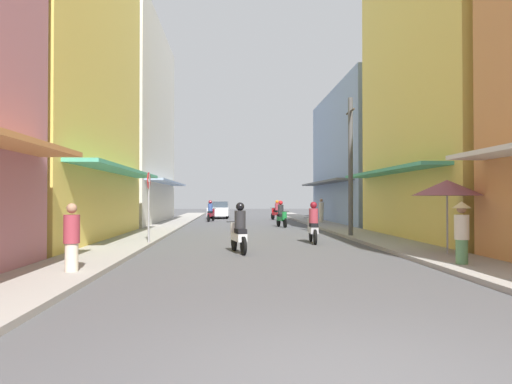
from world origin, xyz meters
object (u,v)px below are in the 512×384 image
(motorbike_maroon, at_px, (211,212))
(motorbike_silver, at_px, (313,225))
(street_sign_no_entry, at_px, (149,198))
(motorbike_green, at_px, (282,215))
(pedestrian_far, at_px, (72,240))
(vendor_umbrella, at_px, (447,188))
(motorbike_red, at_px, (276,211))
(utility_pole, at_px, (351,166))
(pedestrian_foreground, at_px, (462,231))
(parked_car, at_px, (219,210))
(motorbike_white, at_px, (239,230))
(pedestrian_midway, at_px, (321,211))

(motorbike_maroon, distance_m, motorbike_silver, 17.39)
(motorbike_silver, relative_size, street_sign_no_entry, 0.68)
(motorbike_green, relative_size, motorbike_silver, 0.99)
(pedestrian_far, height_order, vendor_umbrella, vendor_umbrella)
(motorbike_red, distance_m, utility_pole, 16.89)
(pedestrian_foreground, bearing_deg, motorbike_maroon, 106.81)
(parked_car, height_order, street_sign_no_entry, street_sign_no_entry)
(vendor_umbrella, relative_size, utility_pole, 0.37)
(motorbike_silver, height_order, pedestrian_foreground, pedestrian_foreground)
(motorbike_green, bearing_deg, motorbike_red, 86.34)
(motorbike_maroon, bearing_deg, motorbike_red, 21.85)
(pedestrian_far, bearing_deg, pedestrian_foreground, 3.94)
(parked_car, distance_m, vendor_umbrella, 27.84)
(motorbike_white, relative_size, utility_pole, 0.29)
(vendor_umbrella, bearing_deg, pedestrian_midway, 90.53)
(motorbike_red, distance_m, pedestrian_far, 26.88)
(motorbike_maroon, relative_size, motorbike_green, 1.00)
(motorbike_red, relative_size, utility_pole, 0.29)
(pedestrian_far, bearing_deg, motorbike_white, 48.29)
(motorbike_green, xyz_separation_m, vendor_umbrella, (3.15, -14.28, 1.30))
(motorbike_maroon, relative_size, motorbike_silver, 0.98)
(motorbike_maroon, bearing_deg, utility_pole, -65.59)
(motorbike_white, bearing_deg, pedestrian_far, -131.71)
(utility_pole, bearing_deg, street_sign_no_entry, -161.50)
(motorbike_red, distance_m, street_sign_no_entry, 20.47)
(motorbike_maroon, xyz_separation_m, motorbike_red, (5.07, 2.03, 0.00))
(motorbike_red, height_order, pedestrian_foreground, pedestrian_foreground)
(motorbike_red, relative_size, motorbike_white, 0.98)
(motorbike_white, xyz_separation_m, vendor_umbrella, (5.92, -1.53, 1.30))
(motorbike_maroon, bearing_deg, vendor_umbrella, -70.26)
(motorbike_maroon, bearing_deg, motorbike_silver, -74.66)
(motorbike_maroon, height_order, utility_pole, utility_pole)
(pedestrian_foreground, bearing_deg, parked_car, 102.89)
(parked_car, bearing_deg, pedestrian_foreground, -77.11)
(motorbike_silver, height_order, parked_car, motorbike_silver)
(motorbike_white, relative_size, pedestrian_foreground, 1.10)
(vendor_umbrella, distance_m, street_sign_no_entry, 9.96)
(motorbike_red, distance_m, pedestrian_foreground, 25.40)
(motorbike_white, height_order, vendor_umbrella, vendor_umbrella)
(street_sign_no_entry, bearing_deg, motorbike_maroon, 85.11)
(motorbike_maroon, distance_m, motorbike_white, 19.85)
(motorbike_maroon, distance_m, motorbike_green, 8.33)
(motorbike_white, height_order, motorbike_green, same)
(motorbike_maroon, xyz_separation_m, parked_car, (0.43, 5.56, 0.04))
(pedestrian_midway, bearing_deg, parked_car, 126.43)
(motorbike_maroon, relative_size, pedestrian_foreground, 1.10)
(pedestrian_foreground, bearing_deg, motorbike_green, 98.88)
(street_sign_no_entry, bearing_deg, motorbike_white, -37.22)
(pedestrian_midway, relative_size, utility_pole, 0.28)
(motorbike_red, xyz_separation_m, motorbike_white, (-3.34, -21.80, 0.00))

